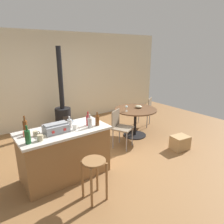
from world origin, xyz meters
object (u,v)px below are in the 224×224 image
dining_table (135,115)px  bottle_0 (88,120)px  cup_0 (36,134)px  folding_chair_far (146,109)px  bottle_4 (97,120)px  cardboard_box (180,143)px  toolbox (56,128)px  cup_1 (75,127)px  bottle_3 (28,137)px  kitchen_island (65,153)px  wine_glass (127,107)px  cup_4 (70,122)px  bottle_2 (25,127)px  wooden_stool (94,171)px  cup_2 (26,134)px  bottle_5 (70,124)px  cup_3 (40,138)px  folding_chair_near (120,126)px  wood_stove (63,111)px  serving_bowl (139,107)px  bottle_1 (90,122)px

dining_table → bottle_0: size_ratio=4.25×
cup_0 → folding_chair_far: bearing=15.5°
bottle_4 → cardboard_box: bearing=-12.3°
toolbox → cup_1: toolbox is taller
folding_chair_far → bottle_3: bottle_3 is taller
kitchen_island → wine_glass: (1.91, 0.59, 0.39)m
cup_1 → cup_4: same height
bottle_2 → cardboard_box: bottle_2 is taller
wooden_stool → toolbox: size_ratio=1.68×
kitchen_island → cup_0: bearing=178.6°
toolbox → bottle_2: size_ratio=1.31×
bottle_3 → cup_2: size_ratio=2.55×
dining_table → kitchen_island: bearing=-165.0°
bottle_5 → cardboard_box: bottle_5 is taller
cup_3 → bottle_2: bearing=103.5°
bottle_5 → cardboard_box: (2.41, -0.59, -0.81)m
bottle_4 → bottle_5: bearing=160.7°
folding_chair_near → cup_3: bearing=-164.9°
cup_2 → toolbox: bearing=-15.8°
wood_stove → bottle_4: (-0.34, -2.34, 0.45)m
bottle_4 → wine_glass: bearing=29.5°
folding_chair_far → cup_1: 3.06m
bottle_0 → cardboard_box: bearing=-14.3°
folding_chair_far → cup_2: cup_2 is taller
bottle_5 → cup_3: (-0.57, -0.20, -0.04)m
folding_chair_far → bottle_5: (-2.86, -0.97, 0.47)m
cup_4 → serving_bowl: size_ratio=0.64×
dining_table → folding_chair_far: folding_chair_far is taller
bottle_1 → bottle_3: bottle_3 is taller
wooden_stool → folding_chair_near: (1.42, 1.16, 0.03)m
toolbox → bottle_1: (0.56, -0.15, 0.02)m
kitchen_island → bottle_2: 0.81m
folding_chair_far → cardboard_box: (-0.45, -1.56, -0.35)m
wood_stove → cup_1: (-0.76, -2.30, 0.40)m
folding_chair_far → cup_3: cup_3 is taller
bottle_2 → bottle_1: bearing=-22.0°
toolbox → cup_0: size_ratio=3.62×
folding_chair_near → cup_4: 1.39m
wood_stove → wine_glass: size_ratio=15.91×
bottle_4 → bottle_0: bearing=141.7°
folding_chair_near → wine_glass: size_ratio=6.06×
bottle_0 → cardboard_box: (2.07, -0.53, -0.83)m
bottle_3 → cup_4: bearing=23.6°
bottle_3 → folding_chair_far: bearing=17.9°
folding_chair_near → toolbox: toolbox is taller
dining_table → cup_1: size_ratio=9.60×
bottle_3 → bottle_2: bearing=79.5°
wood_stove → bottle_1: size_ratio=9.51×
bottle_0 → bottle_1: size_ratio=1.06×
cup_4 → wooden_stool: bearing=-96.4°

